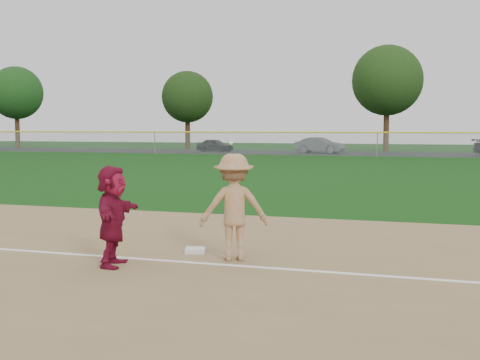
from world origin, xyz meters
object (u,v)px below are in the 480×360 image
(first_base, at_px, (195,250))
(base_runner, at_px, (112,216))
(car_left, at_px, (215,145))
(car_mid, at_px, (320,145))

(first_base, xyz_separation_m, base_runner, (-0.95, -1.44, 0.83))
(first_base, distance_m, base_runner, 1.92)
(first_base, bearing_deg, car_left, 108.97)
(base_runner, distance_m, car_left, 49.63)
(car_left, relative_size, car_mid, 0.84)
(first_base, height_order, car_mid, car_mid)
(base_runner, bearing_deg, first_base, -45.02)
(first_base, bearing_deg, car_mid, 96.54)
(car_left, height_order, car_mid, car_mid)
(base_runner, xyz_separation_m, car_mid, (-4.25, 46.83, -0.14))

